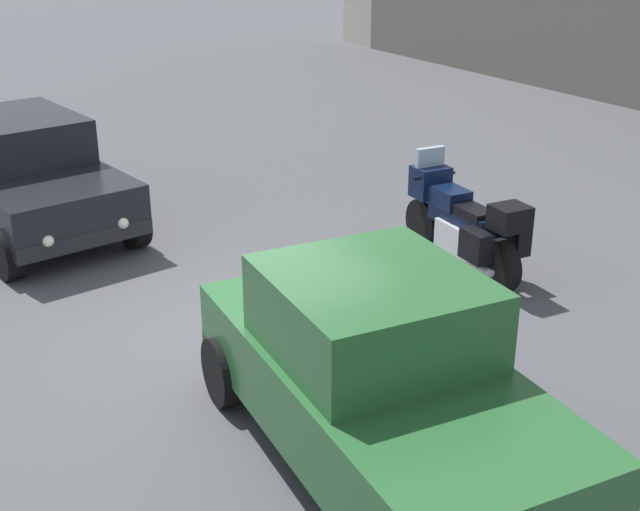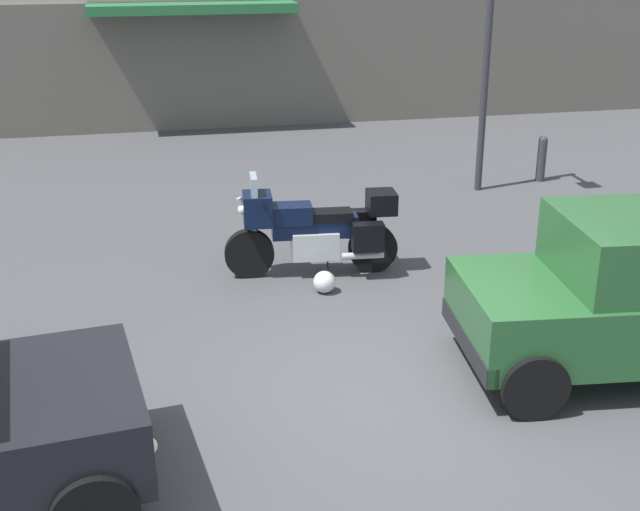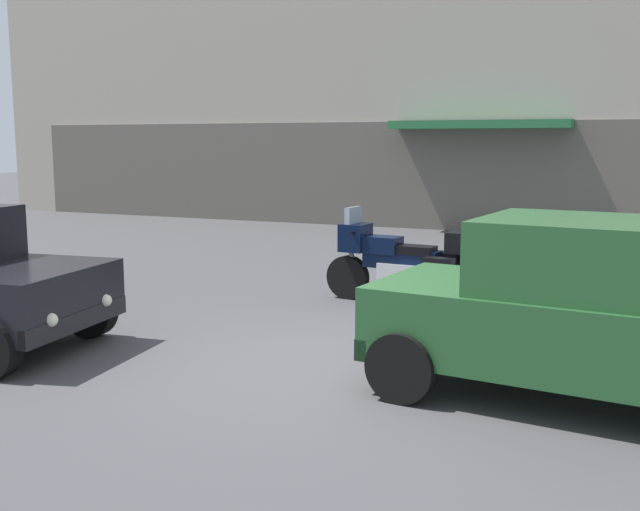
% 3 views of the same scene
% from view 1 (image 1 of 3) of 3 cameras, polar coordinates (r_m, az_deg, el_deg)
% --- Properties ---
extents(ground_plane, '(80.00, 80.00, 0.00)m').
position_cam_1_polar(ground_plane, '(9.01, -5.74, -5.50)').
color(ground_plane, '#424244').
extents(motorcycle, '(2.26, 0.83, 1.36)m').
position_cam_1_polar(motorcycle, '(10.55, 9.54, 2.28)').
color(motorcycle, black).
rests_on(motorcycle, ground).
extents(helmet, '(0.28, 0.28, 0.28)m').
position_cam_1_polar(helmet, '(10.35, 6.65, -0.82)').
color(helmet, silver).
rests_on(helmet, ground).
extents(car_hatchback_near, '(4.00, 2.16, 1.64)m').
position_cam_1_polar(car_hatchback_near, '(6.70, 3.90, -8.15)').
color(car_hatchback_near, '#235128').
rests_on(car_hatchback_near, ground).
extents(car_sedan_far, '(4.70, 2.37, 1.56)m').
position_cam_1_polar(car_sedan_far, '(12.59, -19.71, 5.38)').
color(car_sedan_far, black).
rests_on(car_sedan_far, ground).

